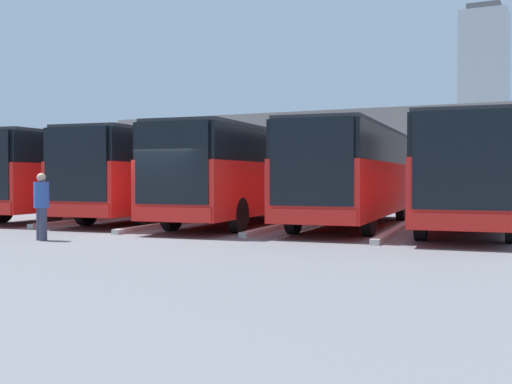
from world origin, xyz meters
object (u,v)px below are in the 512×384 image
object	(u,v)px
pedestrian	(42,204)
bus_0	(470,171)
bus_3	(163,172)
bus_4	(83,173)
bus_1	(354,172)
bus_2	(245,172)

from	to	relation	value
pedestrian	bus_0	bearing A→B (deg)	63.99
bus_3	bus_4	size ratio (longest dim) A/B	1.00
bus_0	bus_1	distance (m)	3.87
bus_1	bus_0	bearing A→B (deg)	169.99
bus_2	bus_3	size ratio (longest dim) A/B	1.00
bus_2	pedestrian	world-z (taller)	bus_2
bus_4	bus_1	bearing A→B (deg)	176.65
bus_1	pedestrian	xyz separation A→B (m)	(6.06, 8.46, -0.91)
bus_1	bus_2	distance (m)	3.93
bus_0	bus_4	size ratio (longest dim) A/B	1.00
bus_0	bus_1	xyz separation A→B (m)	(3.86, -0.26, 0.00)
bus_1	bus_2	bearing A→B (deg)	5.13
bus_0	bus_3	world-z (taller)	same
bus_3	bus_1	bearing A→B (deg)	176.32
bus_4	bus_2	bearing A→B (deg)	172.35
bus_0	bus_3	xyz separation A→B (m)	(11.58, 0.07, 0.00)
bus_0	pedestrian	bearing A→B (deg)	33.45
bus_1	pedestrian	bearing A→B (deg)	48.26
bus_1	bus_3	size ratio (longest dim) A/B	1.00
bus_0	pedestrian	xyz separation A→B (m)	(9.92, 8.20, -0.91)
bus_1	bus_4	xyz separation A→B (m)	(11.58, 0.56, 0.00)
bus_2	bus_3	world-z (taller)	same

